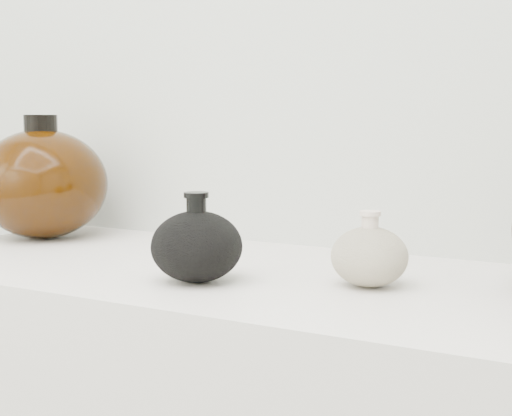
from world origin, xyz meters
The scene contains 3 objects.
black_gourd_vase centered at (-0.01, 0.85, 0.95)m, with size 0.16×0.16×0.13m.
cream_gourd_vase centered at (0.21, 0.94, 0.94)m, with size 0.12×0.12×0.10m.
left_round_pot centered at (-0.49, 1.03, 1.01)m, with size 0.33×0.33×0.24m.
Camera 1 is at (0.54, 0.02, 1.12)m, focal length 50.00 mm.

